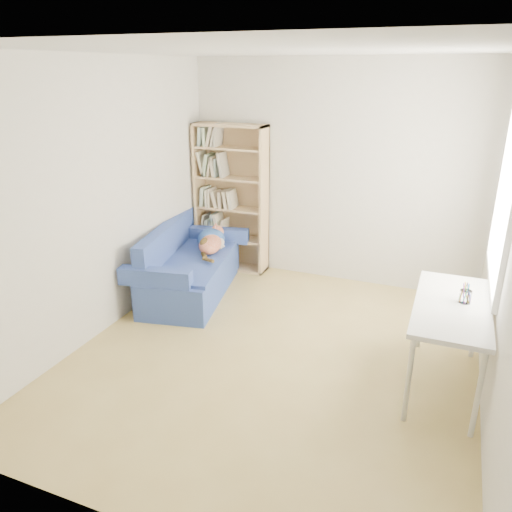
# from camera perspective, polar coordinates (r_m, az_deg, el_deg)

# --- Properties ---
(ground) EXTENTS (4.00, 4.00, 0.00)m
(ground) POSITION_cam_1_polar(r_m,az_deg,el_deg) (4.67, 2.01, -11.31)
(ground) COLOR tan
(ground) RESTS_ON ground
(room_shell) EXTENTS (3.54, 4.04, 2.62)m
(room_shell) POSITION_cam_1_polar(r_m,az_deg,el_deg) (4.05, 3.80, 8.67)
(room_shell) COLOR silver
(room_shell) RESTS_ON ground
(sofa) EXTENTS (1.06, 1.75, 0.79)m
(sofa) POSITION_cam_1_polar(r_m,az_deg,el_deg) (5.83, -7.50, -1.26)
(sofa) COLOR navy
(sofa) RESTS_ON ground
(bookshelf) EXTENTS (0.92, 0.29, 1.85)m
(bookshelf) POSITION_cam_1_polar(r_m,az_deg,el_deg) (6.35, -2.84, 5.91)
(bookshelf) COLOR tan
(bookshelf) RESTS_ON ground
(desk) EXTENTS (0.57, 1.24, 0.75)m
(desk) POSITION_cam_1_polar(r_m,az_deg,el_deg) (4.23, 21.45, -6.01)
(desk) COLOR silver
(desk) RESTS_ON ground
(pen_cup) EXTENTS (0.09, 0.09, 0.17)m
(pen_cup) POSITION_cam_1_polar(r_m,az_deg,el_deg) (4.24, 22.83, -4.14)
(pen_cup) COLOR white
(pen_cup) RESTS_ON desk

